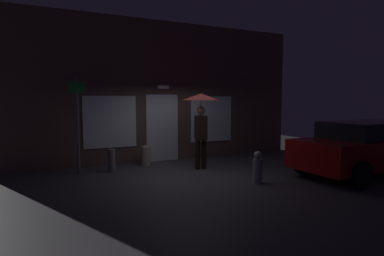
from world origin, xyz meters
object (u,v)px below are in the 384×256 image
(street_sign_post, at_px, (78,120))
(sidewalk_bollard_2, at_px, (112,160))
(parked_car, at_px, (367,147))
(sidewalk_bollard, at_px, (146,156))
(person_with_umbrella, at_px, (201,110))
(fire_hydrant, at_px, (258,168))

(street_sign_post, relative_size, sidewalk_bollard_2, 4.00)
(parked_car, xyz_separation_m, sidewalk_bollard, (-5.06, 3.75, -0.45))
(sidewalk_bollard, bearing_deg, person_with_umbrella, -42.36)
(street_sign_post, relative_size, fire_hydrant, 3.32)
(person_with_umbrella, relative_size, sidewalk_bollard_2, 3.38)
(person_with_umbrella, height_order, fire_hydrant, person_with_umbrella)
(parked_car, bearing_deg, person_with_umbrella, 143.70)
(person_with_umbrella, relative_size, sidewalk_bollard, 3.70)
(person_with_umbrella, bearing_deg, sidewalk_bollard, -125.80)
(street_sign_post, bearing_deg, sidewalk_bollard_2, -10.78)
(fire_hydrant, bearing_deg, person_with_umbrella, 103.76)
(person_with_umbrella, xyz_separation_m, street_sign_post, (-3.30, 0.89, -0.26))
(sidewalk_bollard, distance_m, sidewalk_bollard_2, 1.23)
(street_sign_post, bearing_deg, fire_hydrant, -37.71)
(street_sign_post, xyz_separation_m, sidewalk_bollard, (2.00, 0.29, -1.18))
(fire_hydrant, bearing_deg, street_sign_post, 142.29)
(sidewalk_bollard, distance_m, fire_hydrant, 3.70)
(sidewalk_bollard, height_order, sidewalk_bollard_2, sidewalk_bollard_2)
(person_with_umbrella, xyz_separation_m, sidewalk_bollard_2, (-2.45, 0.73, -1.41))
(person_with_umbrella, xyz_separation_m, sidewalk_bollard, (-1.30, 1.18, -1.44))
(street_sign_post, distance_m, sidewalk_bollard_2, 1.44)
(parked_car, xyz_separation_m, sidewalk_bollard_2, (-6.21, 3.29, -0.42))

